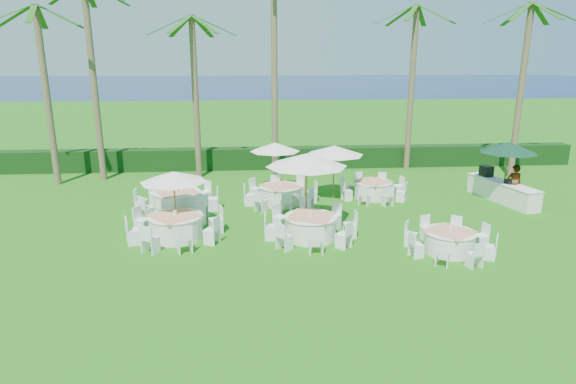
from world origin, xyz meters
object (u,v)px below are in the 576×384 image
(banquet_table_e, at_px, (281,194))
(umbrella_a, at_px, (173,177))
(umbrella_c, at_px, (275,147))
(staff_person, at_px, (514,185))
(umbrella_green, at_px, (509,147))
(banquet_table_f, at_px, (373,189))
(banquet_table_a, at_px, (176,226))
(umbrella_b, at_px, (307,160))
(banquet_table_b, at_px, (311,226))
(banquet_table_c, at_px, (449,241))
(buffet_table, at_px, (501,190))
(umbrella_d, at_px, (334,150))
(banquet_table_d, at_px, (177,201))

(banquet_table_e, distance_m, umbrella_a, 5.33)
(umbrella_c, xyz_separation_m, staff_person, (10.19, -2.89, -1.27))
(umbrella_green, bearing_deg, staff_person, -56.65)
(banquet_table_f, bearing_deg, banquet_table_a, -151.17)
(umbrella_b, bearing_deg, banquet_table_b, -89.27)
(banquet_table_c, distance_m, buffet_table, 7.29)
(banquet_table_b, bearing_deg, banquet_table_a, 175.44)
(umbrella_d, bearing_deg, banquet_table_c, -67.57)
(banquet_table_e, relative_size, umbrella_d, 1.23)
(banquet_table_c, xyz_separation_m, banquet_table_f, (-0.90, 6.53, 0.02))
(banquet_table_b, distance_m, banquet_table_d, 6.25)
(banquet_table_f, relative_size, staff_person, 1.71)
(banquet_table_b, distance_m, umbrella_c, 6.59)
(banquet_table_f, relative_size, umbrella_b, 1.00)
(banquet_table_f, bearing_deg, buffet_table, -9.70)
(banquet_table_c, height_order, staff_person, staff_person)
(banquet_table_a, xyz_separation_m, umbrella_c, (3.82, 5.91, 1.72))
(umbrella_c, bearing_deg, umbrella_a, -127.89)
(umbrella_green, distance_m, buffet_table, 1.99)
(umbrella_d, bearing_deg, buffet_table, -7.78)
(umbrella_c, relative_size, umbrella_d, 0.90)
(buffet_table, bearing_deg, umbrella_green, -96.10)
(banquet_table_b, bearing_deg, banquet_table_f, 54.66)
(banquet_table_e, bearing_deg, banquet_table_c, -48.95)
(umbrella_c, distance_m, umbrella_d, 2.90)
(banquet_table_c, bearing_deg, staff_person, 45.81)
(umbrella_b, bearing_deg, umbrella_a, -179.62)
(banquet_table_a, distance_m, banquet_table_f, 9.38)
(banquet_table_a, xyz_separation_m, umbrella_d, (6.39, 4.58, 1.77))
(banquet_table_b, distance_m, banquet_table_f, 6.01)
(banquet_table_f, bearing_deg, umbrella_b, -133.86)
(umbrella_a, bearing_deg, umbrella_c, 52.11)
(umbrella_c, bearing_deg, banquet_table_f, -17.54)
(umbrella_d, bearing_deg, banquet_table_a, -144.38)
(umbrella_a, bearing_deg, banquet_table_f, 23.75)
(umbrella_a, relative_size, staff_person, 1.37)
(banquet_table_a, relative_size, umbrella_green, 1.23)
(umbrella_green, xyz_separation_m, staff_person, (0.23, -0.35, -1.57))
(banquet_table_c, bearing_deg, banquet_table_e, 131.05)
(banquet_table_a, relative_size, umbrella_b, 1.09)
(banquet_table_a, relative_size, staff_person, 1.87)
(banquet_table_b, height_order, umbrella_b, umbrella_b)
(banquet_table_b, xyz_separation_m, banquet_table_f, (3.47, 4.90, -0.03))
(umbrella_d, distance_m, staff_person, 7.89)
(banquet_table_b, distance_m, buffet_table, 9.88)
(banquet_table_e, distance_m, umbrella_b, 3.78)
(banquet_table_c, bearing_deg, buffet_table, 49.99)
(banquet_table_b, bearing_deg, umbrella_a, 165.71)
(banquet_table_e, bearing_deg, banquet_table_a, -135.24)
(umbrella_b, height_order, staff_person, umbrella_b)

